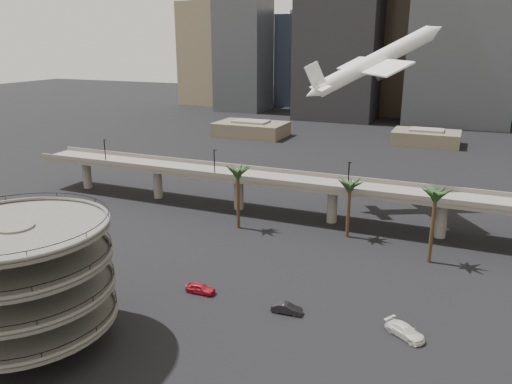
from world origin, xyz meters
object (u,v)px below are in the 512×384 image
at_px(car_a, 200,288).
at_px(car_c, 405,331).
at_px(parking_ramp, 22,274).
at_px(overpass, 284,184).
at_px(car_b, 287,308).
at_px(airborne_jet, 374,62).

xyz_separation_m(car_a, car_c, (30.65, 0.16, 0.02)).
bearing_deg(parking_ramp, car_c, 24.93).
height_order(parking_ramp, overpass, parking_ramp).
relative_size(parking_ramp, car_a, 4.73).
relative_size(parking_ramp, overpass, 0.17).
xyz_separation_m(parking_ramp, car_b, (27.71, 19.94, -9.10)).
relative_size(car_b, car_c, 0.79).
distance_m(car_a, car_b, 14.31).
height_order(overpass, car_b, overpass).
distance_m(airborne_jet, car_c, 65.33).
bearing_deg(car_c, airborne_jet, 49.19).
bearing_deg(airborne_jet, car_c, -106.28).
bearing_deg(car_b, airborne_jet, -4.50).
height_order(parking_ramp, airborne_jet, airborne_jet).
height_order(car_a, car_c, car_c).
relative_size(overpass, car_b, 29.12).
bearing_deg(car_b, parking_ramp, 121.41).
height_order(overpass, car_a, overpass).
xyz_separation_m(parking_ramp, airborne_jet, (27.87, 75.14, 22.91)).
bearing_deg(car_a, parking_ramp, 145.47).
relative_size(overpass, car_a, 27.71).
relative_size(parking_ramp, car_b, 4.97).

